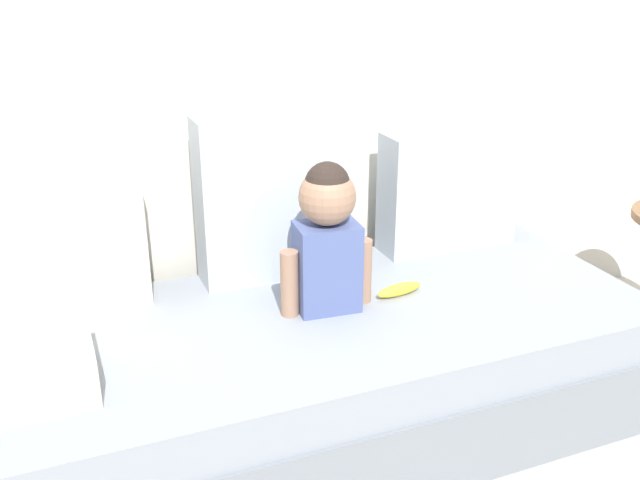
# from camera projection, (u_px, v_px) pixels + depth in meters

# --- Properties ---
(ground_plane) EXTENTS (12.00, 12.00, 0.00)m
(ground_plane) POSITION_uv_depth(u_px,v_px,m) (309.00, 426.00, 2.35)
(ground_plane) COLOR #B2ADA3
(back_wall) EXTENTS (5.44, 0.10, 2.44)m
(back_wall) POSITION_uv_depth(u_px,v_px,m) (245.00, 27.00, 2.38)
(back_wall) COLOR silver
(back_wall) RESTS_ON ground
(couch) EXTENTS (2.24, 0.89, 0.41)m
(couch) POSITION_uv_depth(u_px,v_px,m) (309.00, 374.00, 2.27)
(couch) COLOR gray
(couch) RESTS_ON ground
(throw_pillow_left) EXTENTS (0.53, 0.16, 0.51)m
(throw_pillow_left) POSITION_uv_depth(u_px,v_px,m) (53.00, 234.00, 2.15)
(throw_pillow_left) COLOR beige
(throw_pillow_left) RESTS_ON couch
(throw_pillow_center) EXTENTS (0.49, 0.16, 0.56)m
(throw_pillow_center) POSITION_uv_depth(u_px,v_px,m) (271.00, 197.00, 2.38)
(throw_pillow_center) COLOR #B2BCC6
(throw_pillow_center) RESTS_ON couch
(throw_pillow_right) EXTENTS (0.52, 0.16, 0.45)m
(throw_pillow_right) POSITION_uv_depth(u_px,v_px,m) (448.00, 189.00, 2.65)
(throw_pillow_right) COLOR #B2BCC6
(throw_pillow_right) RESTS_ON couch
(toddler) EXTENTS (0.30, 0.17, 0.48)m
(toddler) POSITION_uv_depth(u_px,v_px,m) (327.00, 233.00, 2.16)
(toddler) COLOR #4C5B93
(toddler) RESTS_ON couch
(banana) EXTENTS (0.17, 0.07, 0.04)m
(banana) POSITION_uv_depth(u_px,v_px,m) (399.00, 289.00, 2.32)
(banana) COLOR yellow
(banana) RESTS_ON couch
(folded_blanket) EXTENTS (0.40, 0.28, 0.13)m
(folded_blanket) POSITION_uv_depth(u_px,v_px,m) (12.00, 374.00, 1.78)
(folded_blanket) COLOR beige
(folded_blanket) RESTS_ON couch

